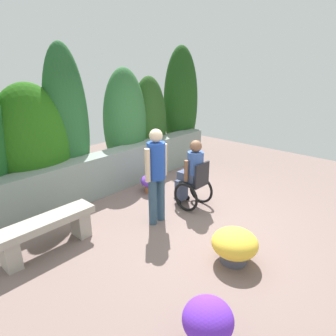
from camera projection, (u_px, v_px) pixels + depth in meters
name	position (u px, v px, depth m)	size (l,w,h in m)	color
ground_plane	(182.00, 217.00, 5.29)	(10.79, 10.79, 0.00)	#77615B
stone_retaining_wall	(114.00, 170.00, 6.35)	(5.87, 0.42, 0.87)	gray
hedge_backdrop	(97.00, 125.00, 6.34)	(6.40, 1.04, 3.10)	#1A511F
stone_bench	(47.00, 229.00, 4.24)	(1.44, 0.36, 0.53)	#9E978B
person_in_wheelchair	(193.00, 176.00, 5.49)	(0.53, 0.66, 1.33)	black
person_standing_companion	(156.00, 171.00, 4.82)	(0.49, 0.30, 1.66)	#324D63
flower_pot_purple_near	(151.00, 182.00, 6.24)	(0.44, 0.44, 0.39)	#BC643C
flower_pot_terracotta_by_wall	(234.00, 245.00, 4.03)	(0.64, 0.64, 0.48)	#4B4D5A
flower_pot_red_accent	(208.00, 322.00, 2.83)	(0.51, 0.51, 0.50)	#A7672C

